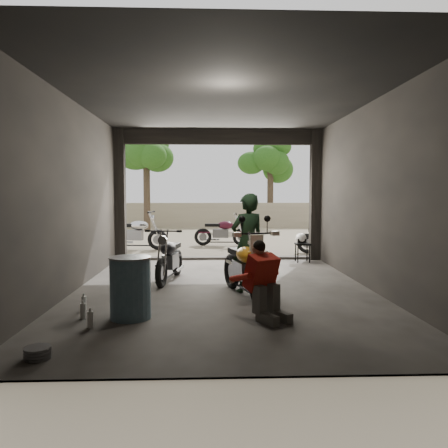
{
  "coord_description": "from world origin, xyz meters",
  "views": [
    {
      "loc": [
        -0.27,
        -7.27,
        1.65
      ],
      "look_at": [
        0.03,
        0.6,
        1.1
      ],
      "focal_mm": 35.0,
      "sensor_mm": 36.0,
      "label": 1
    }
  ],
  "objects": [
    {
      "name": "ground",
      "position": [
        0.0,
        0.0,
        0.0
      ],
      "size": [
        80.0,
        80.0,
        0.0
      ],
      "primitive_type": "plane",
      "color": "#7A6D56",
      "rests_on": "ground"
    },
    {
      "name": "garage",
      "position": [
        0.0,
        0.55,
        1.28
      ],
      "size": [
        7.0,
        7.13,
        3.2
      ],
      "color": "#2D2B28",
      "rests_on": "ground"
    },
    {
      "name": "boundary_wall",
      "position": [
        0.0,
        14.0,
        0.6
      ],
      "size": [
        18.0,
        0.3,
        1.2
      ],
      "primitive_type": "cube",
      "color": "gray",
      "rests_on": "ground"
    },
    {
      "name": "tree_left",
      "position": [
        -3.0,
        12.5,
        3.99
      ],
      "size": [
        2.2,
        2.2,
        5.6
      ],
      "color": "#382B1E",
      "rests_on": "ground"
    },
    {
      "name": "tree_right",
      "position": [
        2.8,
        14.0,
        3.56
      ],
      "size": [
        2.2,
        2.2,
        5.0
      ],
      "color": "#382B1E",
      "rests_on": "ground"
    },
    {
      "name": "main_bike",
      "position": [
        0.31,
        -0.4,
        0.55
      ],
      "size": [
        1.09,
        1.77,
        1.1
      ],
      "primitive_type": null,
      "rotation": [
        0.0,
        0.0,
        0.27
      ],
      "color": "white",
      "rests_on": "ground"
    },
    {
      "name": "left_bike",
      "position": [
        -0.98,
        0.86,
        0.51
      ],
      "size": [
        0.85,
        1.58,
        1.01
      ],
      "primitive_type": null,
      "rotation": [
        0.0,
        0.0,
        -0.16
      ],
      "color": "black",
      "rests_on": "ground"
    },
    {
      "name": "outside_bike_a",
      "position": [
        -2.4,
        5.59,
        0.57
      ],
      "size": [
        1.75,
        0.89,
        1.13
      ],
      "primitive_type": null,
      "rotation": [
        0.0,
        0.0,
        1.45
      ],
      "color": "black",
      "rests_on": "ground"
    },
    {
      "name": "outside_bike_b",
      "position": [
        0.19,
        6.47,
        0.52
      ],
      "size": [
        1.57,
        0.72,
        1.04
      ],
      "primitive_type": null,
      "rotation": [
        0.0,
        0.0,
        1.51
      ],
      "color": "#441020",
      "rests_on": "ground"
    },
    {
      "name": "outside_bike_c",
      "position": [
        3.0,
        4.3,
        0.52
      ],
      "size": [
        1.65,
        1.31,
        1.04
      ],
      "primitive_type": null,
      "rotation": [
        0.0,
        0.0,
        1.05
      ],
      "color": "black",
      "rests_on": "ground"
    },
    {
      "name": "rider",
      "position": [
        0.4,
        -0.08,
        0.83
      ],
      "size": [
        0.71,
        0.61,
        1.65
      ],
      "primitive_type": "imported",
      "rotation": [
        0.0,
        0.0,
        3.58
      ],
      "color": "black",
      "rests_on": "ground"
    },
    {
      "name": "mechanic",
      "position": [
        0.49,
        -1.73,
        0.5
      ],
      "size": [
        0.79,
        0.85,
        1.0
      ],
      "primitive_type": null,
      "rotation": [
        0.0,
        0.0,
        0.53
      ],
      "color": "red",
      "rests_on": "ground"
    },
    {
      "name": "stool",
      "position": [
        2.0,
        3.0,
        0.39
      ],
      "size": [
        0.34,
        0.34,
        0.47
      ],
      "rotation": [
        0.0,
        0.0,
        -0.36
      ],
      "color": "black",
      "rests_on": "ground"
    },
    {
      "name": "helmet",
      "position": [
        1.96,
        3.0,
        0.59
      ],
      "size": [
        0.33,
        0.34,
        0.24
      ],
      "primitive_type": "ellipsoid",
      "rotation": [
        0.0,
        0.0,
        0.33
      ],
      "color": "white",
      "rests_on": "stool"
    },
    {
      "name": "oil_drum",
      "position": [
        -1.28,
        -1.62,
        0.41
      ],
      "size": [
        0.66,
        0.66,
        0.82
      ],
      "primitive_type": "cylinder",
      "rotation": [
        0.0,
        0.0,
        -0.3
      ],
      "color": "#3E5A69",
      "rests_on": "ground"
    },
    {
      "name": "sign_post",
      "position": [
        3.25,
        3.96,
        1.52
      ],
      "size": [
        0.76,
        0.08,
        2.27
      ],
      "rotation": [
        0.0,
        0.0,
        -0.37
      ],
      "color": "black",
      "rests_on": "ground"
    }
  ]
}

